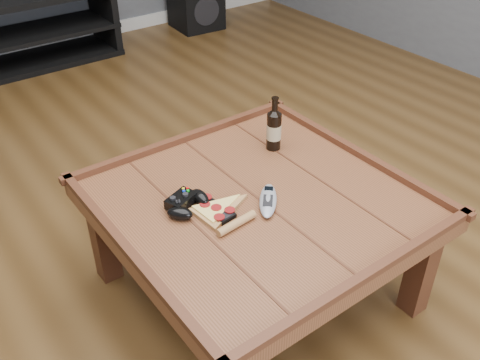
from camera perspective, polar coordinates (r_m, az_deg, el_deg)
ground at (r=2.14m, az=1.68°, el=-11.65°), size 6.00×6.00×0.00m
baseboard at (r=4.50m, az=-23.10°, el=12.60°), size 5.00×0.02×0.10m
coffee_table at (r=1.88m, az=1.88°, el=-3.42°), size 1.03×1.03×0.48m
media_console at (r=4.21m, az=-22.74°, el=14.17°), size 1.40×0.45×0.50m
beer_bottle at (r=2.08m, az=3.64°, el=5.52°), size 0.06×0.06×0.22m
game_controller at (r=1.79m, az=-5.74°, el=-2.46°), size 0.17×0.15×0.05m
pizza_slice at (r=1.77m, az=-2.23°, el=-3.43°), size 0.19×0.28×0.03m
smartphone at (r=1.77m, az=-2.43°, el=-3.37°), size 0.08×0.13×0.02m
remote_control at (r=1.81m, az=3.01°, el=-2.18°), size 0.17×0.18×0.03m
subwoofer at (r=4.76m, az=-4.72°, el=18.04°), size 0.40×0.40×0.37m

